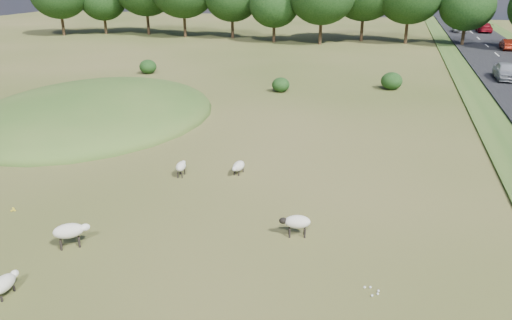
{
  "coord_description": "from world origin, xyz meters",
  "views": [
    {
      "loc": [
        7.96,
        -17.86,
        9.6
      ],
      "look_at": [
        2.0,
        4.0,
        1.0
      ],
      "focal_mm": 35.0,
      "sensor_mm": 36.0,
      "label": 1
    }
  ],
  "objects_px": {
    "sheep_1": "(181,166)",
    "car_0": "(506,71)",
    "sheep_4": "(70,231)",
    "car_5": "(484,27)",
    "sheep_3": "(4,283)",
    "car_1": "(508,44)",
    "car_4": "(460,28)",
    "sheep_2": "(238,166)",
    "sheep_0": "(296,222)"
  },
  "relations": [
    {
      "from": "sheep_1",
      "to": "car_0",
      "type": "height_order",
      "value": "car_0"
    },
    {
      "from": "sheep_4",
      "to": "car_5",
      "type": "height_order",
      "value": "car_5"
    },
    {
      "from": "car_0",
      "to": "sheep_1",
      "type": "bearing_deg",
      "value": -124.45
    },
    {
      "from": "sheep_3",
      "to": "car_1",
      "type": "bearing_deg",
      "value": -23.1
    },
    {
      "from": "sheep_3",
      "to": "car_4",
      "type": "bearing_deg",
      "value": -15.37
    },
    {
      "from": "car_1",
      "to": "car_4",
      "type": "relative_size",
      "value": 0.9
    },
    {
      "from": "car_1",
      "to": "car_4",
      "type": "distance_m",
      "value": 19.82
    },
    {
      "from": "sheep_1",
      "to": "car_1",
      "type": "relative_size",
      "value": 0.26
    },
    {
      "from": "sheep_2",
      "to": "sheep_3",
      "type": "bearing_deg",
      "value": -12.68
    },
    {
      "from": "sheep_1",
      "to": "car_4",
      "type": "xyz_separation_m",
      "value": [
        19.8,
        68.65,
        0.36
      ]
    },
    {
      "from": "sheep_0",
      "to": "sheep_2",
      "type": "bearing_deg",
      "value": -67.05
    },
    {
      "from": "sheep_2",
      "to": "sheep_1",
      "type": "bearing_deg",
      "value": -62.09
    },
    {
      "from": "car_4",
      "to": "sheep_3",
      "type": "bearing_deg",
      "value": -105.03
    },
    {
      "from": "sheep_0",
      "to": "car_0",
      "type": "distance_m",
      "value": 35.8
    },
    {
      "from": "car_0",
      "to": "car_1",
      "type": "xyz_separation_m",
      "value": [
        3.8,
        20.33,
        -0.1
      ]
    },
    {
      "from": "sheep_0",
      "to": "car_1",
      "type": "relative_size",
      "value": 0.31
    },
    {
      "from": "sheep_1",
      "to": "car_0",
      "type": "relative_size",
      "value": 0.23
    },
    {
      "from": "sheep_0",
      "to": "sheep_1",
      "type": "height_order",
      "value": "sheep_0"
    },
    {
      "from": "sheep_1",
      "to": "car_5",
      "type": "xyz_separation_m",
      "value": [
        23.6,
        69.34,
        0.5
      ]
    },
    {
      "from": "sheep_1",
      "to": "sheep_3",
      "type": "height_order",
      "value": "sheep_1"
    },
    {
      "from": "sheep_2",
      "to": "car_0",
      "type": "height_order",
      "value": "car_0"
    },
    {
      "from": "sheep_3",
      "to": "sheep_4",
      "type": "height_order",
      "value": "sheep_4"
    },
    {
      "from": "sheep_0",
      "to": "car_1",
      "type": "bearing_deg",
      "value": -120.83
    },
    {
      "from": "sheep_3",
      "to": "car_0",
      "type": "bearing_deg",
      "value": -28.68
    },
    {
      "from": "sheep_4",
      "to": "car_0",
      "type": "relative_size",
      "value": 0.29
    },
    {
      "from": "car_0",
      "to": "car_4",
      "type": "relative_size",
      "value": 1.01
    },
    {
      "from": "sheep_2",
      "to": "sheep_0",
      "type": "bearing_deg",
      "value": 43.24
    },
    {
      "from": "car_1",
      "to": "car_0",
      "type": "bearing_deg",
      "value": 79.41
    },
    {
      "from": "sheep_2",
      "to": "sheep_4",
      "type": "bearing_deg",
      "value": -17.68
    },
    {
      "from": "sheep_4",
      "to": "car_0",
      "type": "distance_m",
      "value": 41.94
    },
    {
      "from": "sheep_4",
      "to": "car_5",
      "type": "relative_size",
      "value": 0.25
    },
    {
      "from": "sheep_2",
      "to": "car_5",
      "type": "xyz_separation_m",
      "value": [
        20.93,
        68.32,
        0.6
      ]
    },
    {
      "from": "sheep_4",
      "to": "sheep_2",
      "type": "bearing_deg",
      "value": 29.94
    },
    {
      "from": "car_1",
      "to": "car_5",
      "type": "relative_size",
      "value": 0.77
    },
    {
      "from": "sheep_0",
      "to": "car_5",
      "type": "xyz_separation_m",
      "value": [
        16.91,
        73.79,
        0.4
      ]
    },
    {
      "from": "sheep_1",
      "to": "car_4",
      "type": "relative_size",
      "value": 0.23
    },
    {
      "from": "sheep_4",
      "to": "car_4",
      "type": "distance_m",
      "value": 78.93
    },
    {
      "from": "sheep_0",
      "to": "car_1",
      "type": "height_order",
      "value": "car_1"
    },
    {
      "from": "sheep_0",
      "to": "car_0",
      "type": "height_order",
      "value": "car_0"
    },
    {
      "from": "car_5",
      "to": "sheep_4",
      "type": "bearing_deg",
      "value": 72.09
    },
    {
      "from": "sheep_4",
      "to": "car_0",
      "type": "height_order",
      "value": "car_0"
    },
    {
      "from": "car_5",
      "to": "sheep_1",
      "type": "bearing_deg",
      "value": 71.21
    },
    {
      "from": "sheep_3",
      "to": "car_5",
      "type": "relative_size",
      "value": 0.22
    },
    {
      "from": "sheep_3",
      "to": "sheep_4",
      "type": "distance_m",
      "value": 3.14
    },
    {
      "from": "sheep_4",
      "to": "sheep_3",
      "type": "bearing_deg",
      "value": -130.07
    },
    {
      "from": "car_4",
      "to": "car_5",
      "type": "bearing_deg",
      "value": 10.38
    },
    {
      "from": "sheep_0",
      "to": "sheep_1",
      "type": "xyz_separation_m",
      "value": [
        -6.68,
        4.45,
        -0.1
      ]
    },
    {
      "from": "car_5",
      "to": "sheep_2",
      "type": "bearing_deg",
      "value": 72.97
    },
    {
      "from": "sheep_3",
      "to": "car_0",
      "type": "xyz_separation_m",
      "value": [
        21.26,
        39.42,
        0.59
      ]
    },
    {
      "from": "sheep_3",
      "to": "car_4",
      "type": "distance_m",
      "value": 82.01
    }
  ]
}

